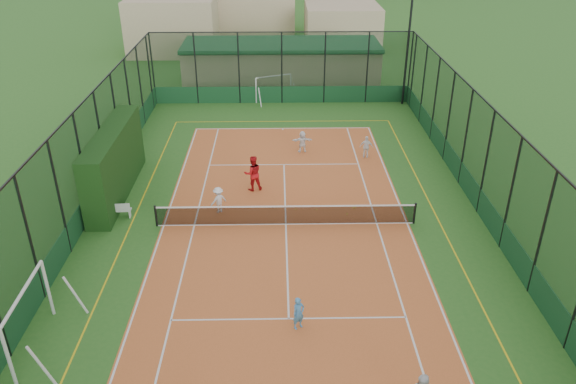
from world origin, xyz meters
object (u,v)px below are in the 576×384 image
(floodlight_ne, at_px, (408,46))
(child_near_mid, at_px, (299,313))
(futsal_goal_far, at_px, (274,88))
(child_far_right, at_px, (366,147))
(futsal_goal_near, at_px, (30,321))
(coach, at_px, (253,173))
(child_far_left, at_px, (219,200))
(clubhouse, at_px, (281,63))
(child_far_back, at_px, (302,142))
(white_bench, at_px, (115,210))

(floodlight_ne, height_order, child_near_mid, floodlight_ne)
(floodlight_ne, height_order, futsal_goal_far, floodlight_ne)
(futsal_goal_far, height_order, child_far_right, futsal_goal_far)
(floodlight_ne, xyz_separation_m, futsal_goal_near, (-16.89, -24.23, -3.01))
(futsal_goal_near, xyz_separation_m, coach, (6.70, 11.08, -0.20))
(futsal_goal_far, xyz_separation_m, child_far_left, (-2.51, -16.30, -0.26))
(child_far_left, distance_m, child_far_right, 9.87)
(futsal_goal_far, bearing_deg, floodlight_ne, -28.66)
(child_far_right, bearing_deg, clubhouse, -61.39)
(child_far_right, relative_size, coach, 0.70)
(futsal_goal_near, bearing_deg, clubhouse, -16.77)
(futsal_goal_far, xyz_separation_m, coach, (-0.99, -14.05, 0.02))
(futsal_goal_near, height_order, child_far_back, futsal_goal_near)
(white_bench, relative_size, coach, 0.78)
(futsal_goal_near, relative_size, futsal_goal_far, 1.24)
(child_near_mid, xyz_separation_m, child_far_back, (0.77, 15.00, 0.02))
(futsal_goal_far, bearing_deg, futsal_goal_near, -130.09)
(futsal_goal_far, relative_size, child_far_right, 2.19)
(white_bench, distance_m, futsal_goal_far, 18.19)
(child_near_mid, relative_size, child_far_back, 0.97)
(child_near_mid, height_order, coach, coach)
(futsal_goal_near, bearing_deg, child_far_right, -42.07)
(child_far_left, bearing_deg, futsal_goal_near, 22.41)
(futsal_goal_far, relative_size, coach, 1.54)
(child_far_back, bearing_deg, white_bench, 35.60)
(floodlight_ne, distance_m, child_far_back, 11.83)
(futsal_goal_far, relative_size, child_far_left, 2.20)
(futsal_goal_far, distance_m, child_near_mid, 24.36)
(floodlight_ne, relative_size, futsal_goal_near, 2.38)
(futsal_goal_far, relative_size, child_far_back, 2.22)
(floodlight_ne, bearing_deg, clubhouse, 147.88)
(futsal_goal_far, xyz_separation_m, child_near_mid, (0.91, -24.34, -0.28))
(clubhouse, xyz_separation_m, coach, (-1.58, -18.55, -0.65))
(floodlight_ne, height_order, child_far_right, floodlight_ne)
(white_bench, height_order, child_near_mid, child_near_mid)
(child_far_right, xyz_separation_m, child_far_back, (-3.57, 0.86, -0.01))
(futsal_goal_far, bearing_deg, child_far_left, -121.82)
(white_bench, height_order, coach, coach)
(floodlight_ne, xyz_separation_m, white_bench, (-16.40, -15.80, -3.72))
(futsal_goal_far, distance_m, child_far_back, 9.50)
(floodlight_ne, distance_m, clubhouse, 10.47)
(futsal_goal_near, bearing_deg, child_near_mid, -85.92)
(coach, bearing_deg, child_near_mid, 85.14)
(floodlight_ne, height_order, futsal_goal_near, floodlight_ne)
(floodlight_ne, height_order, white_bench, floodlight_ne)
(clubhouse, bearing_deg, child_far_right, -72.43)
(coach, bearing_deg, child_far_left, 40.61)
(child_near_mid, distance_m, child_far_left, 8.74)
(floodlight_ne, distance_m, child_near_mid, 25.11)
(floodlight_ne, distance_m, futsal_goal_far, 9.78)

